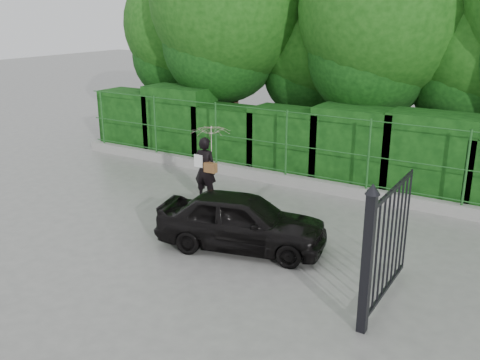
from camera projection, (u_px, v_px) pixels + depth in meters
The scene contains 8 objects.
ground at pixel (172, 238), 11.38m from camera, with size 80.00×80.00×0.00m, color gray.
kerb at pixel (273, 177), 14.99m from camera, with size 14.00×0.25×0.30m, color #9E9E99.
fence at pixel (280, 142), 14.56m from camera, with size 14.13×0.06×1.80m.
hedge at pixel (287, 140), 15.57m from camera, with size 14.20×1.20×2.28m.
trees at pixel (362, 10), 15.68m from camera, with size 17.10×6.15×8.08m.
gate at pixel (377, 248), 8.14m from camera, with size 0.22×2.33×2.36m.
woman at pixel (209, 151), 13.23m from camera, with size 1.00×1.02×1.95m.
car at pixel (242, 221), 10.77m from camera, with size 1.38×3.44×1.17m, color black.
Camera 1 is at (6.70, -8.15, 4.67)m, focal length 40.00 mm.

